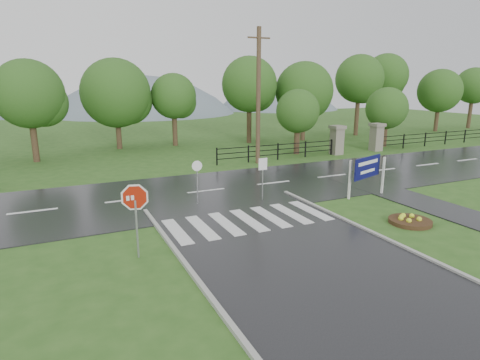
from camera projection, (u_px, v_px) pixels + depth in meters
name	position (u px, v px, depth m)	size (l,w,h in m)	color
ground	(323.00, 273.00, 11.87)	(120.00, 120.00, 0.00)	#2E581D
main_road	(206.00, 192.00, 20.68)	(90.00, 8.00, 0.04)	black
walkway	(420.00, 202.00, 18.87)	(2.20, 11.00, 0.04)	#28282B
crosswalk	(249.00, 220.00, 16.26)	(6.50, 2.80, 0.02)	silver
pillar_west	(337.00, 139.00, 31.00)	(1.00, 1.00, 2.24)	gray
pillar_east	(376.00, 136.00, 32.63)	(1.00, 1.00, 2.24)	gray
fence_west	(278.00, 150.00, 28.96)	(9.58, 0.08, 1.20)	black
fence_east	(465.00, 135.00, 37.13)	(20.58, 0.08, 1.20)	black
hills	(123.00, 198.00, 74.26)	(102.00, 48.00, 48.00)	slate
treeline	(159.00, 150.00, 33.42)	(83.20, 5.20, 10.00)	#255219
stop_sign	(135.00, 204.00, 12.51)	(1.12, 0.30, 2.60)	#939399
estate_billboard	(367.00, 169.00, 19.49)	(2.21, 0.79, 2.00)	silver
flower_bed	(410.00, 220.00, 16.00)	(1.66, 1.66, 0.33)	#332111
reg_sign_small	(263.00, 171.00, 18.75)	(0.46, 0.06, 2.06)	#939399
reg_sign_round	(197.00, 177.00, 18.22)	(0.48, 0.07, 2.06)	#939399
utility_pole_east	(258.00, 96.00, 26.82)	(1.60, 0.30, 8.98)	#473523
entrance_tree_left	(298.00, 111.00, 30.71)	(3.33, 3.33, 4.99)	#3D2B1C
entrance_tree_right	(387.00, 108.00, 34.41)	(3.55, 3.55, 5.07)	#3D2B1C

